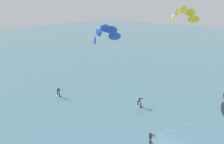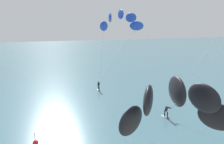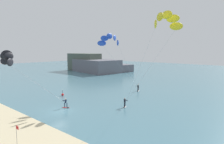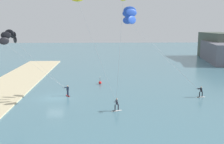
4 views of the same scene
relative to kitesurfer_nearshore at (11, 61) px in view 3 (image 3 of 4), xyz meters
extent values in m
plane|color=slate|center=(2.27, 6.48, -8.59)|extent=(240.00, 240.00, 0.00)
cube|color=beige|center=(2.27, -2.80, -8.51)|extent=(80.00, 8.82, 0.16)
ellipsoid|color=red|center=(1.46, 8.32, -8.55)|extent=(1.51, 0.96, 0.08)
cube|color=black|center=(1.84, 8.50, -8.50)|extent=(0.38, 0.38, 0.02)
cylinder|color=#192338|center=(1.26, 8.23, -8.12)|extent=(0.14, 0.14, 0.78)
cylinder|color=#192338|center=(1.66, 8.41, -8.12)|extent=(0.14, 0.14, 0.78)
cube|color=#192338|center=(1.46, 8.32, -7.43)|extent=(0.42, 0.41, 0.63)
sphere|color=tan|center=(1.46, 8.32, -7.01)|extent=(0.20, 0.20, 0.20)
cylinder|color=black|center=(1.37, 7.78, -7.28)|extent=(0.12, 0.55, 0.03)
cylinder|color=#192338|center=(1.52, 8.03, -7.25)|extent=(0.21, 0.61, 0.15)
cylinder|color=#192338|center=(1.31, 8.07, -7.25)|extent=(0.39, 0.56, 0.15)
ellipsoid|color=black|center=(-1.73, -0.13, -0.13)|extent=(1.38, 1.10, 1.10)
ellipsoid|color=black|center=(-1.12, -0.24, 0.66)|extent=(1.06, 1.41, 1.10)
ellipsoid|color=black|center=(-0.08, -0.43, 0.97)|extent=(0.57, 1.50, 1.10)
ellipsoid|color=black|center=(0.97, -0.61, 0.66)|extent=(0.63, 1.50, 1.10)
ellipsoid|color=black|center=(1.58, -0.72, -0.13)|extent=(1.10, 1.38, 1.10)
cylinder|color=#B2B2B7|center=(-0.18, 3.82, -3.85)|extent=(3.12, 7.93, 6.87)
cylinder|color=#B2B2B7|center=(1.48, 3.53, -3.85)|extent=(0.23, 8.51, 6.87)
ellipsoid|color=white|center=(9.07, 15.38, -8.55)|extent=(0.84, 1.53, 0.08)
cube|color=black|center=(9.21, 14.99, -8.50)|extent=(0.37, 0.36, 0.02)
cylinder|color=black|center=(9.00, 15.59, -8.12)|extent=(0.14, 0.14, 0.78)
cylinder|color=black|center=(9.15, 15.17, -8.12)|extent=(0.14, 0.14, 0.78)
cube|color=black|center=(9.07, 15.38, -7.43)|extent=(0.39, 0.40, 0.63)
sphere|color=tan|center=(9.07, 15.38, -7.01)|extent=(0.20, 0.20, 0.20)
cylinder|color=black|center=(9.61, 15.25, -7.28)|extent=(0.54, 0.16, 0.03)
cylinder|color=black|center=(9.37, 15.42, -7.25)|extent=(0.61, 0.17, 0.15)
cylinder|color=black|center=(9.31, 15.21, -7.25)|extent=(0.54, 0.42, 0.15)
ellipsoid|color=yellow|center=(17.09, 11.28, 4.85)|extent=(1.22, 1.73, 1.10)
ellipsoid|color=yellow|center=(17.28, 12.03, 5.84)|extent=(1.66, 1.33, 1.10)
ellipsoid|color=yellow|center=(17.59, 13.32, 6.22)|extent=(1.85, 0.74, 1.10)
ellipsoid|color=yellow|center=(17.90, 14.60, 5.84)|extent=(1.85, 0.60, 1.10)
ellipsoid|color=yellow|center=(18.08, 15.36, 4.85)|extent=(1.73, 1.22, 1.10)
cylinder|color=#B2B2B7|center=(13.35, 13.26, -1.36)|extent=(7.51, 3.99, 11.84)
cylinder|color=#B2B2B7|center=(13.84, 15.30, -1.36)|extent=(8.49, 0.13, 11.84)
ellipsoid|color=white|center=(3.14, 28.48, -8.55)|extent=(0.61, 1.54, 0.08)
cube|color=black|center=(3.21, 28.07, -8.50)|extent=(0.33, 0.33, 0.02)
cylinder|color=black|center=(3.10, 28.70, -8.12)|extent=(0.14, 0.14, 0.78)
cylinder|color=black|center=(3.18, 28.26, -8.12)|extent=(0.14, 0.14, 0.78)
cube|color=black|center=(3.14, 28.48, -7.43)|extent=(0.35, 0.37, 0.63)
sphere|color=tan|center=(3.14, 28.48, -7.01)|extent=(0.20, 0.20, 0.20)
cylinder|color=black|center=(3.16, 27.93, -7.28)|extent=(0.05, 0.55, 0.03)
cylinder|color=black|center=(3.26, 28.21, -7.25)|extent=(0.33, 0.59, 0.15)
cylinder|color=black|center=(3.04, 28.20, -7.25)|extent=(0.29, 0.60, 0.15)
ellipsoid|color=blue|center=(1.52, 17.43, 2.86)|extent=(1.44, 1.52, 1.10)
ellipsoid|color=blue|center=(2.28, 17.46, 3.82)|extent=(0.92, 1.78, 1.10)
ellipsoid|color=blue|center=(3.56, 17.51, 4.19)|extent=(0.39, 1.79, 1.10)
ellipsoid|color=blue|center=(4.85, 17.56, 3.82)|extent=(1.03, 1.75, 1.10)
ellipsoid|color=blue|center=(5.61, 17.59, 2.86)|extent=(1.52, 1.44, 1.10)
cylinder|color=#B2B2B7|center=(2.34, 22.68, -2.36)|extent=(1.66, 10.51, 9.85)
cylinder|color=#B2B2B7|center=(4.38, 22.76, -2.36)|extent=(2.47, 10.36, 9.85)
sphere|color=red|center=(-6.57, 13.28, -8.31)|extent=(0.56, 0.56, 0.56)
cylinder|color=#262628|center=(-6.57, 13.28, -7.68)|extent=(0.06, 0.06, 0.70)
sphere|color=#F2F2CC|center=(-6.57, 13.28, -7.27)|extent=(0.12, 0.12, 0.12)
cylinder|color=gray|center=(9.28, -3.57, -7.33)|extent=(0.05, 0.05, 2.20)
cube|color=red|center=(9.56, -3.57, -6.45)|extent=(0.52, 0.03, 0.36)
cube|color=slate|center=(-34.87, 58.34, -6.96)|extent=(25.70, 18.13, 3.27)
cube|color=slate|center=(-34.48, 50.97, -5.80)|extent=(23.44, 16.19, 5.58)
cube|color=#4C564C|center=(-42.94, 51.22, -4.52)|extent=(16.29, 7.53, 8.15)
camera|label=1|loc=(-20.44, -5.10, 8.22)|focal=39.29mm
camera|label=2|loc=(-4.39, -6.93, 3.49)|focal=34.20mm
camera|label=3|loc=(30.15, -12.17, 1.66)|focal=32.17mm
camera|label=4|loc=(42.00, 13.29, 2.35)|focal=43.37mm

